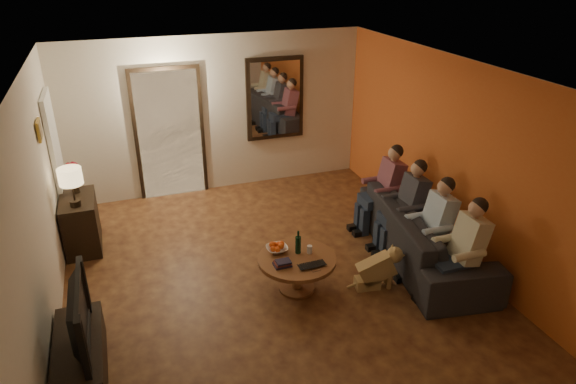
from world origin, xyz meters
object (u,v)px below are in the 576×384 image
object	(u,v)px
person_b	(433,230)
dog	(376,268)
tv_stand	(80,359)
person_a	(463,254)
laptop	(314,268)
coffee_table	(297,273)
bowl	(277,249)
table_lamp	(72,187)
person_d	(386,191)
person_c	(408,209)
sofa	(424,233)
tv	(71,316)
dresser	(81,223)
wine_bottle	(298,242)

from	to	relation	value
person_b	dog	distance (m)	0.88
tv_stand	person_a	bearing A→B (deg)	-2.10
dog	laptop	bearing A→B (deg)	-170.11
coffee_table	bowl	world-z (taller)	bowl
table_lamp	tv_stand	xyz separation A→B (m)	(0.00, -2.34, -0.81)
person_b	person_d	world-z (taller)	same
person_a	coffee_table	xyz separation A→B (m)	(-1.75, 0.79, -0.38)
person_c	sofa	bearing A→B (deg)	-71.57
table_lamp	tv	world-z (taller)	table_lamp
person_a	bowl	world-z (taller)	person_a
table_lamp	bowl	bearing A→B (deg)	-33.05
person_a	person_b	xyz separation A→B (m)	(0.00, 0.60, 0.00)
tv	laptop	bearing A→B (deg)	-82.21
dresser	tv	bearing A→B (deg)	-90.00
tv	wine_bottle	xyz separation A→B (m)	(2.51, 0.73, -0.11)
dog	wine_bottle	xyz separation A→B (m)	(-0.88, 0.38, 0.32)
person_c	laptop	size ratio (longest dim) A/B	3.65
person_a	sofa	bearing A→B (deg)	83.66
tv_stand	dresser	bearing A→B (deg)	90.00
tv	person_d	world-z (taller)	person_d
tv	person_b	bearing A→B (deg)	-83.96
tv_stand	coffee_table	bearing A→B (deg)	14.36
person_b	person_c	world-z (taller)	same
dresser	person_b	bearing A→B (deg)	-26.63
person_a	person_b	size ratio (longest dim) A/B	1.00
sofa	person_c	xyz separation A→B (m)	(-0.10, 0.30, 0.23)
person_a	tv	bearing A→B (deg)	177.90
dresser	bowl	size ratio (longest dim) A/B	3.23
dresser	person_b	distance (m)	4.72
sofa	dresser	bearing A→B (deg)	76.39
person_a	dog	world-z (taller)	person_a
dresser	wine_bottle	bearing A→B (deg)	-36.00
tv_stand	bowl	size ratio (longest dim) A/B	4.66
wine_bottle	laptop	xyz separation A→B (m)	(0.05, -0.38, -0.14)
tv_stand	person_b	distance (m)	4.25
tv_stand	person_a	xyz separation A→B (m)	(4.21, -0.15, 0.40)
person_a	person_d	xyz separation A→B (m)	(0.00, 1.80, 0.00)
bowl	tv	bearing A→B (deg)	-159.57
sofa	coffee_table	bearing A→B (deg)	102.74
person_b	bowl	bearing A→B (deg)	168.12
person_d	dog	distance (m)	1.56
tv_stand	bowl	bearing A→B (deg)	20.43
table_lamp	sofa	xyz separation A→B (m)	(4.31, -1.59, -0.64)
sofa	person_d	world-z (taller)	person_d
sofa	person_c	bearing A→B (deg)	27.62
wine_bottle	sofa	bearing A→B (deg)	0.47
person_b	person_d	bearing A→B (deg)	90.00
person_c	dog	xyz separation A→B (m)	(-0.82, -0.69, -0.32)
tv	person_c	size ratio (longest dim) A/B	0.90
tv_stand	person_d	xyz separation A→B (m)	(4.21, 1.65, 0.40)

